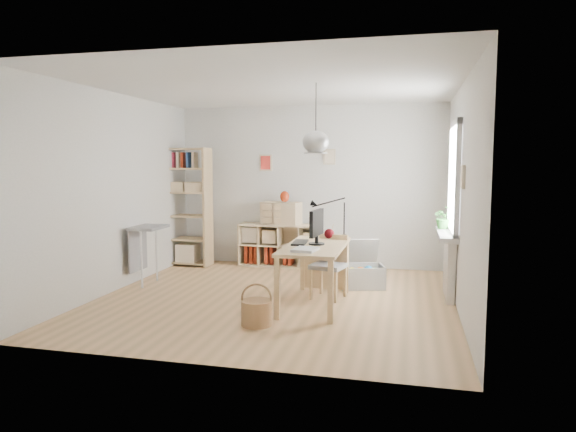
% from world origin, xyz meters
% --- Properties ---
extents(ground, '(4.50, 4.50, 0.00)m').
position_xyz_m(ground, '(0.00, 0.00, 0.00)').
color(ground, tan).
rests_on(ground, ground).
extents(room_shell, '(4.50, 4.50, 4.50)m').
position_xyz_m(room_shell, '(0.55, -0.15, 2.00)').
color(room_shell, silver).
rests_on(room_shell, ground).
extents(window_unit, '(0.07, 1.16, 1.46)m').
position_xyz_m(window_unit, '(2.23, 0.60, 1.55)').
color(window_unit, white).
rests_on(window_unit, ground).
extents(radiator, '(0.10, 0.80, 0.80)m').
position_xyz_m(radiator, '(2.19, 0.60, 0.40)').
color(radiator, silver).
rests_on(radiator, ground).
extents(windowsill, '(0.22, 1.20, 0.06)m').
position_xyz_m(windowsill, '(2.14, 0.60, 0.83)').
color(windowsill, silver).
rests_on(windowsill, radiator).
extents(desk, '(0.70, 1.50, 0.75)m').
position_xyz_m(desk, '(0.55, -0.15, 0.66)').
color(desk, tan).
rests_on(desk, ground).
extents(cube_shelf, '(1.40, 0.38, 0.72)m').
position_xyz_m(cube_shelf, '(-0.47, 2.08, 0.30)').
color(cube_shelf, '#D6B78D').
rests_on(cube_shelf, ground).
extents(tall_bookshelf, '(0.80, 0.38, 2.00)m').
position_xyz_m(tall_bookshelf, '(-2.04, 1.80, 1.09)').
color(tall_bookshelf, tan).
rests_on(tall_bookshelf, ground).
extents(side_table, '(0.40, 0.55, 0.85)m').
position_xyz_m(side_table, '(-2.04, 0.35, 0.67)').
color(side_table, '#9C9C9F').
rests_on(side_table, ground).
extents(chair, '(0.48, 0.48, 0.82)m').
position_xyz_m(chair, '(0.67, 0.24, 0.47)').
color(chair, '#9C9C9F').
rests_on(chair, ground).
extents(wicker_basket, '(0.34, 0.33, 0.46)m').
position_xyz_m(wicker_basket, '(0.08, -1.09, 0.15)').
color(wicker_basket, olive).
rests_on(wicker_basket, ground).
extents(storage_chest, '(0.77, 0.83, 0.65)m').
position_xyz_m(storage_chest, '(1.02, 0.93, 0.21)').
color(storage_chest, beige).
rests_on(storage_chest, ground).
extents(monitor, '(0.20, 0.50, 0.43)m').
position_xyz_m(monitor, '(0.56, -0.11, 0.99)').
color(monitor, black).
rests_on(monitor, desk).
extents(keyboard, '(0.19, 0.44, 0.02)m').
position_xyz_m(keyboard, '(0.34, -0.07, 0.76)').
color(keyboard, black).
rests_on(keyboard, desk).
extents(task_lamp, '(0.48, 0.18, 0.51)m').
position_xyz_m(task_lamp, '(0.59, 0.46, 1.10)').
color(task_lamp, black).
rests_on(task_lamp, desk).
extents(yarn_ball, '(0.13, 0.13, 0.13)m').
position_xyz_m(yarn_ball, '(0.64, 0.39, 0.82)').
color(yarn_ball, '#46090E').
rests_on(yarn_ball, desk).
extents(paper_tray, '(0.29, 0.35, 0.03)m').
position_xyz_m(paper_tray, '(0.52, -0.60, 0.77)').
color(paper_tray, silver).
rests_on(paper_tray, desk).
extents(drawer_chest, '(0.70, 0.42, 0.37)m').
position_xyz_m(drawer_chest, '(-0.43, 2.04, 0.91)').
color(drawer_chest, '#D6B78D').
rests_on(drawer_chest, cube_shelf).
extents(red_vase, '(0.16, 0.16, 0.19)m').
position_xyz_m(red_vase, '(-0.37, 2.04, 1.19)').
color(red_vase, '#9D260D').
rests_on(red_vase, drawer_chest).
extents(potted_plant, '(0.35, 0.33, 0.31)m').
position_xyz_m(potted_plant, '(2.12, 0.95, 1.02)').
color(potted_plant, '#2E712A').
rests_on(potted_plant, windowsill).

